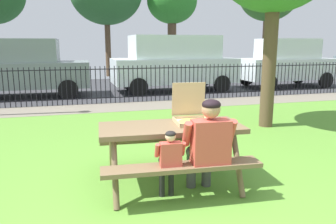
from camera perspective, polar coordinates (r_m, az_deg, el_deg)
name	(u,v)px	position (r m, az deg, el deg)	size (l,w,h in m)	color
ground	(150,168)	(4.96, -3.10, -9.56)	(28.00, 11.16, 0.02)	#5E9734
cobblestone_walkway	(113,107)	(9.62, -9.36, 0.79)	(28.00, 1.40, 0.01)	gray
street_asphalt	(102,88)	(13.89, -11.32, 4.03)	(28.00, 7.27, 0.01)	#38383D
picnic_table_foreground	(171,139)	(4.24, 0.55, -4.57)	(1.89, 1.59, 0.79)	brown
pizza_box_open	(192,115)	(4.37, 4.06, -0.51)	(0.49, 0.52, 0.51)	tan
adult_at_table	(208,144)	(3.85, 6.83, -5.46)	(0.62, 0.61, 1.19)	#494949
child_at_table	(169,159)	(3.75, 0.23, -8.05)	(0.35, 0.34, 0.86)	black
iron_fence_streetside	(110,84)	(10.22, -9.90, 4.69)	(23.52, 0.03, 1.13)	black
parked_car_center	(21,67)	(12.25, -23.94, 7.03)	(4.44, 2.00, 1.94)	gray
parked_car_right	(174,62)	(12.64, 1.08, 8.54)	(4.64, 2.04, 2.08)	white
parked_car_far_right	(286,63)	(14.77, 19.62, 7.99)	(3.94, 1.90, 1.98)	silver
far_tree_midright	(172,2)	(19.66, 0.69, 18.29)	(2.82, 2.82, 5.42)	brown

